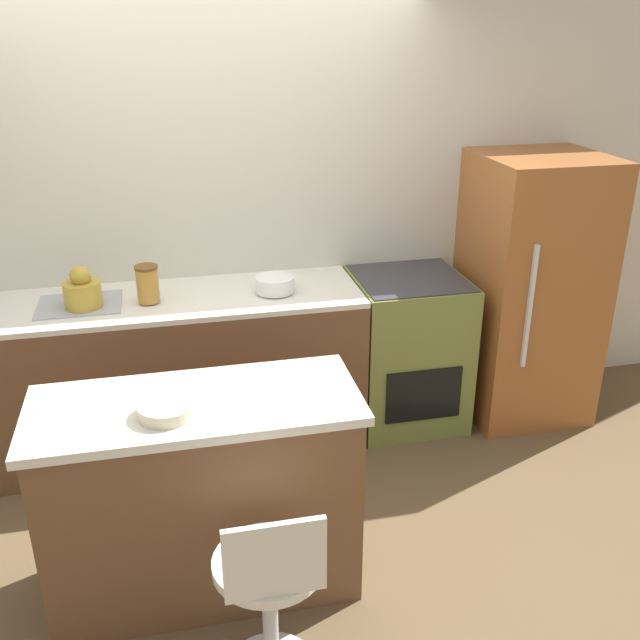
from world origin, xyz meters
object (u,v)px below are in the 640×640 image
object	(u,v)px
oven_range	(406,350)
mixing_bowl	(275,284)
refrigerator	(529,289)
kettle	(82,291)
stool_chair	(271,597)

from	to	relation	value
oven_range	mixing_bowl	xyz separation A→B (m)	(-0.82, -0.05, 0.52)
oven_range	refrigerator	world-z (taller)	refrigerator
refrigerator	kettle	distance (m)	2.63
oven_range	refrigerator	xyz separation A→B (m)	(0.77, -0.03, 0.35)
stool_chair	kettle	bearing A→B (deg)	112.42
mixing_bowl	oven_range	bearing A→B (deg)	3.20
oven_range	kettle	bearing A→B (deg)	-178.58
kettle	mixing_bowl	distance (m)	1.03
oven_range	mixing_bowl	bearing A→B (deg)	-176.80
stool_chair	mixing_bowl	distance (m)	1.85
oven_range	stool_chair	bearing A→B (deg)	-122.61
stool_chair	kettle	xyz separation A→B (m)	(-0.71, 1.73, 0.61)
stool_chair	mixing_bowl	world-z (taller)	mixing_bowl
refrigerator	oven_range	bearing A→B (deg)	177.62
mixing_bowl	refrigerator	bearing A→B (deg)	0.50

